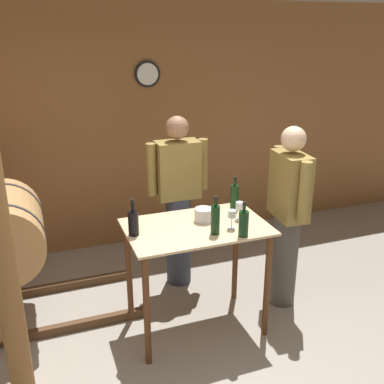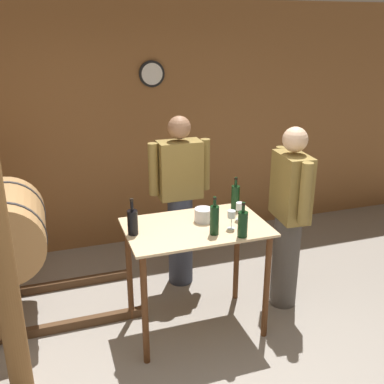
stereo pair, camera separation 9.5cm
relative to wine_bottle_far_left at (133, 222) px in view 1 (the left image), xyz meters
The scene contains 11 objects.
back_wall 1.88m from the wine_bottle_far_left, 78.74° to the left, with size 8.40×0.08×2.70m.
tasting_table 0.58m from the wine_bottle_far_left, ahead, with size 1.12×0.71×0.94m.
wine_bottle_far_left is the anchor object (origin of this frame).
wine_bottle_left 0.61m from the wine_bottle_far_left, 18.51° to the right, with size 0.07×0.07×0.30m.
wine_bottle_center 0.82m from the wine_bottle_far_left, 21.56° to the right, with size 0.07×0.07×0.27m.
wine_bottle_right 0.94m from the wine_bottle_far_left, 11.65° to the left, with size 0.07×0.07×0.29m.
wine_glass_near_left 0.76m from the wine_bottle_far_left, 11.08° to the right, with size 0.06×0.06×0.15m.
wine_glass_near_center 0.87m from the wine_bottle_far_left, ahead, with size 0.06×0.06×0.15m.
ice_bucket 0.59m from the wine_bottle_far_left, ahead, with size 0.15×0.15×0.11m.
person_host 1.39m from the wine_bottle_far_left, ahead, with size 0.25×0.59×1.66m.
person_visitor_with_scarf 0.96m from the wine_bottle_far_left, 51.09° to the left, with size 0.59×0.24×1.68m.
Camera 1 is at (-1.01, -2.21, 2.41)m, focal length 42.00 mm.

